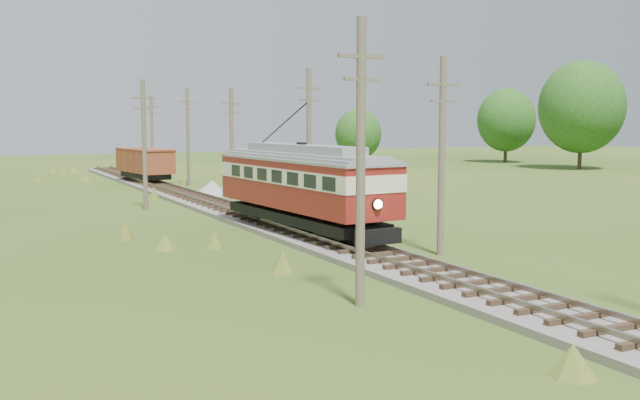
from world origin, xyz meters
TOP-DOWN VIEW (x-y plane):
  - railbed_main at (0.00, 34.00)m, footprint 3.60×96.00m
  - streetcar at (0.00, 25.24)m, footprint 3.96×13.75m
  - gondola at (0.00, 59.74)m, footprint 3.86×8.76m
  - gravel_pile at (2.74, 47.49)m, footprint 3.26×3.46m
  - utility_pole_r_2 at (3.30, 18.00)m, footprint 1.60×0.30m
  - utility_pole_r_3 at (3.20, 31.00)m, footprint 1.60×0.30m
  - utility_pole_r_4 at (3.00, 44.00)m, footprint 1.60×0.30m
  - utility_pole_r_5 at (3.40, 57.00)m, footprint 1.60×0.30m
  - utility_pole_r_6 at (3.20, 70.00)m, footprint 1.60×0.30m
  - utility_pole_l_a at (-4.20, 12.00)m, footprint 1.60×0.30m
  - utility_pole_l_b at (-4.50, 40.00)m, footprint 1.60×0.30m
  - tree_right_4 at (54.00, 58.00)m, footprint 10.50×10.50m
  - tree_right_5 at (56.00, 74.00)m, footprint 8.40×8.40m
  - tree_mid_b at (30.00, 72.00)m, footprint 5.88×5.88m

SIDE VIEW (x-z plane):
  - railbed_main at x=0.00m, z-range -0.09..0.48m
  - gravel_pile at x=2.74m, z-range -0.04..1.15m
  - gondola at x=0.00m, z-range 0.67..3.49m
  - streetcar at x=0.00m, z-range -0.28..5.96m
  - utility_pole_r_4 at x=3.00m, z-range 0.12..8.52m
  - tree_mid_b at x=30.00m, z-range 0.54..8.12m
  - utility_pole_r_2 at x=3.30m, z-range 0.12..8.72m
  - utility_pole_l_b at x=-4.50m, z-range 0.12..8.72m
  - utility_pole_r_6 at x=3.20m, z-range 0.12..8.82m
  - utility_pole_r_5 at x=3.40m, z-range 0.13..9.03m
  - utility_pole_r_3 at x=3.20m, z-range 0.13..9.13m
  - utility_pole_l_a at x=-4.20m, z-range 0.13..9.13m
  - tree_right_5 at x=56.00m, z-range 0.78..11.60m
  - tree_right_4 at x=54.00m, z-range 0.98..14.51m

